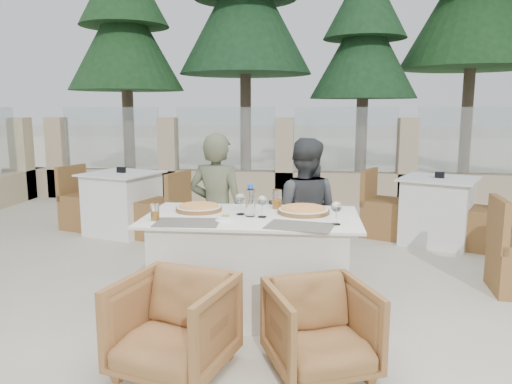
# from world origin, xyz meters

# --- Properties ---
(ground) EXTENTS (80.00, 80.00, 0.00)m
(ground) POSITION_xyz_m (0.00, 0.00, 0.00)
(ground) COLOR beige
(ground) RESTS_ON ground
(sand_patch) EXTENTS (30.00, 16.00, 0.01)m
(sand_patch) POSITION_xyz_m (0.00, 14.00, 0.01)
(sand_patch) COLOR beige
(sand_patch) RESTS_ON ground
(perimeter_wall_far) EXTENTS (10.00, 0.34, 1.60)m
(perimeter_wall_far) POSITION_xyz_m (0.00, 4.80, 0.80)
(perimeter_wall_far) COLOR tan
(perimeter_wall_far) RESTS_ON ground
(pine_far_left) EXTENTS (2.42, 2.42, 5.50)m
(pine_far_left) POSITION_xyz_m (-3.50, 7.00, 2.75)
(pine_far_left) COLOR #1C431F
(pine_far_left) RESTS_ON ground
(pine_mid_left) EXTENTS (2.86, 2.86, 6.50)m
(pine_mid_left) POSITION_xyz_m (-1.00, 7.50, 3.25)
(pine_mid_left) COLOR #1B4021
(pine_mid_left) RESTS_ON ground
(pine_centre) EXTENTS (2.20, 2.20, 5.00)m
(pine_centre) POSITION_xyz_m (1.50, 7.20, 2.50)
(pine_centre) COLOR #1C4221
(pine_centre) RESTS_ON ground
(pine_mid_right) EXTENTS (2.99, 2.99, 6.80)m
(pine_mid_right) POSITION_xyz_m (3.80, 7.80, 3.40)
(pine_mid_right) COLOR #1B411C
(pine_mid_right) RESTS_ON ground
(dining_table) EXTENTS (1.60, 0.90, 0.77)m
(dining_table) POSITION_xyz_m (-0.01, 0.08, 0.39)
(dining_table) COLOR silver
(dining_table) RESTS_ON ground
(placemat_near_left) EXTENTS (0.46, 0.32, 0.00)m
(placemat_near_left) POSITION_xyz_m (-0.44, -0.20, 0.77)
(placemat_near_left) COLOR #5D594F
(placemat_near_left) RESTS_ON dining_table
(placemat_near_right) EXTENTS (0.50, 0.38, 0.00)m
(placemat_near_right) POSITION_xyz_m (0.35, -0.22, 0.77)
(placemat_near_right) COLOR #5F5A51
(placemat_near_right) RESTS_ON dining_table
(pizza_left) EXTENTS (0.38, 0.38, 0.05)m
(pizza_left) POSITION_xyz_m (-0.45, 0.22, 0.79)
(pizza_left) COLOR orange
(pizza_left) RESTS_ON dining_table
(pizza_right) EXTENTS (0.52, 0.52, 0.05)m
(pizza_right) POSITION_xyz_m (0.37, 0.21, 0.80)
(pizza_right) COLOR orange
(pizza_right) RESTS_ON dining_table
(water_bottle) EXTENTS (0.08, 0.08, 0.24)m
(water_bottle) POSITION_xyz_m (-0.02, 0.06, 0.89)
(water_bottle) COLOR #ABC4E1
(water_bottle) RESTS_ON dining_table
(wine_glass_centre) EXTENTS (0.09, 0.09, 0.18)m
(wine_glass_centre) POSITION_xyz_m (-0.10, 0.11, 0.86)
(wine_glass_centre) COLOR silver
(wine_glass_centre) RESTS_ON dining_table
(wine_glass_near) EXTENTS (0.10, 0.10, 0.18)m
(wine_glass_near) POSITION_xyz_m (0.07, 0.04, 0.86)
(wine_glass_near) COLOR silver
(wine_glass_near) RESTS_ON dining_table
(wine_glass_corner) EXTENTS (0.09, 0.09, 0.18)m
(wine_glass_corner) POSITION_xyz_m (0.60, -0.15, 0.86)
(wine_glass_corner) COLOR white
(wine_glass_corner) RESTS_ON dining_table
(beer_glass_left) EXTENTS (0.08, 0.08, 0.13)m
(beer_glass_left) POSITION_xyz_m (-0.69, -0.14, 0.83)
(beer_glass_left) COLOR orange
(beer_glass_left) RESTS_ON dining_table
(beer_glass_right) EXTENTS (0.08, 0.08, 0.15)m
(beer_glass_right) POSITION_xyz_m (0.16, 0.37, 0.85)
(beer_glass_right) COLOR orange
(beer_glass_right) RESTS_ON dining_table
(olive_dish) EXTENTS (0.14, 0.14, 0.04)m
(olive_dish) POSITION_xyz_m (-0.18, -0.11, 0.79)
(olive_dish) COLOR white
(olive_dish) RESTS_ON dining_table
(armchair_far_left) EXTENTS (0.71, 0.72, 0.55)m
(armchair_far_left) POSITION_xyz_m (-0.44, 0.89, 0.28)
(armchair_far_left) COLOR olive
(armchair_far_left) RESTS_ON ground
(armchair_far_right) EXTENTS (0.69, 0.70, 0.58)m
(armchair_far_right) POSITION_xyz_m (0.43, 0.60, 0.29)
(armchair_far_right) COLOR olive
(armchair_far_right) RESTS_ON ground
(armchair_near_left) EXTENTS (0.78, 0.79, 0.59)m
(armchair_near_left) POSITION_xyz_m (-0.38, -0.84, 0.29)
(armchair_near_left) COLOR #966436
(armchair_near_left) RESTS_ON ground
(armchair_near_right) EXTENTS (0.76, 0.77, 0.55)m
(armchair_near_right) POSITION_xyz_m (0.49, -0.74, 0.27)
(armchair_near_right) COLOR olive
(armchair_near_right) RESTS_ON ground
(diner_left) EXTENTS (0.55, 0.41, 1.37)m
(diner_left) POSITION_xyz_m (-0.38, 0.59, 0.68)
(diner_left) COLOR #4D513B
(diner_left) RESTS_ON ground
(diner_right) EXTENTS (0.71, 0.59, 1.32)m
(diner_right) POSITION_xyz_m (0.37, 0.70, 0.66)
(diner_right) COLOR #36393B
(diner_right) RESTS_ON ground
(bg_table_a) EXTENTS (1.81, 1.29, 0.77)m
(bg_table_a) POSITION_xyz_m (-1.91, 2.38, 0.39)
(bg_table_a) COLOR silver
(bg_table_a) RESTS_ON ground
(bg_table_b) EXTENTS (1.83, 1.43, 0.77)m
(bg_table_b) POSITION_xyz_m (1.91, 2.32, 0.39)
(bg_table_b) COLOR silver
(bg_table_b) RESTS_ON ground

